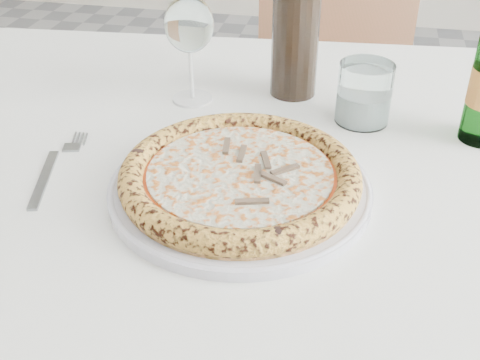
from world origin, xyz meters
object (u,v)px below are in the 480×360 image
at_px(plate, 240,187).
at_px(pizza, 240,176).
at_px(chair_far, 336,73).
at_px(wine_bottle, 296,16).
at_px(wine_glass, 189,27).
at_px(tumbler, 364,97).
at_px(dining_table, 254,200).

height_order(plate, pizza, pizza).
relative_size(chair_far, wine_bottle, 2.98).
relative_size(pizza, wine_glass, 1.76).
height_order(pizza, wine_glass, wine_glass).
distance_m(chair_far, plate, 0.97).
bearing_deg(tumbler, wine_bottle, 146.27).
distance_m(dining_table, wine_bottle, 0.30).
xyz_separation_m(dining_table, wine_glass, (-0.13, 0.15, 0.20)).
distance_m(wine_glass, wine_bottle, 0.17).
bearing_deg(wine_glass, dining_table, -48.69).
bearing_deg(plate, pizza, -163.78).
bearing_deg(dining_table, plate, -90.00).
distance_m(pizza, wine_bottle, 0.33).
height_order(chair_far, pizza, chair_far).
bearing_deg(pizza, dining_table, 90.00).
bearing_deg(dining_table, chair_far, 85.13).
distance_m(plate, wine_glass, 0.31).
height_order(pizza, tumbler, tumbler).
distance_m(plate, pizza, 0.02).
relative_size(dining_table, plate, 4.95).
height_order(dining_table, tumbler, tumbler).
height_order(wine_glass, wine_bottle, wine_bottle).
bearing_deg(wine_glass, tumbler, -3.67).
bearing_deg(tumbler, pizza, -121.49).
relative_size(plate, tumbler, 3.59).
bearing_deg(wine_glass, pizza, -62.03).
xyz_separation_m(plate, pizza, (-0.00, -0.00, 0.02)).
bearing_deg(chair_far, tumbler, -84.18).
bearing_deg(wine_bottle, dining_table, -96.72).
bearing_deg(chair_far, pizza, -94.36).
distance_m(dining_table, chair_far, 0.86).
bearing_deg(plate, chair_far, 85.64).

